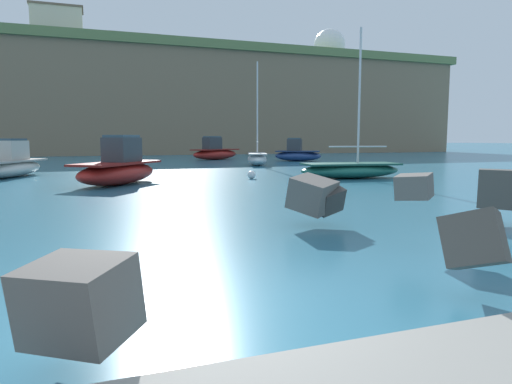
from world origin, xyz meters
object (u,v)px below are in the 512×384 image
boat_mid_left (118,169)px  station_building_east (101,49)px  station_building_west (58,28)px  boat_far_centre (8,165)px  boat_mid_right (297,154)px  mooring_buoy_middle (252,175)px  boat_near_right (257,158)px  boat_mid_centre (215,152)px  station_building_central (134,48)px  radar_dome (329,49)px  boat_far_left (350,169)px

boat_mid_left → station_building_east: (1.35, 62.69, 16.74)m
station_building_west → boat_far_centre: bearing=-90.7°
boat_mid_right → mooring_buoy_middle: 20.27m
station_building_west → mooring_buoy_middle: bearing=-77.5°
boat_near_right → boat_mid_right: bearing=41.3°
boat_mid_centre → station_building_central: (-4.37, 36.64, 16.68)m
boat_mid_left → station_building_east: station_building_east is taller
boat_mid_right → boat_far_centre: boat_mid_right is taller
boat_far_centre → station_building_west: bearing=89.3°
boat_mid_centre → station_building_east: station_building_east is taller
boat_mid_centre → station_building_central: 40.49m
boat_mid_centre → mooring_buoy_middle: (-4.07, -23.00, -0.55)m
station_building_west → station_building_central: (11.54, 6.23, -1.05)m
boat_mid_left → radar_dome: size_ratio=0.57×
boat_far_centre → station_building_east: bearing=83.0°
mooring_buoy_middle → radar_dome: bearing=58.3°
mooring_buoy_middle → boat_far_left: bearing=-14.8°
boat_far_left → boat_far_centre: bearing=158.5°
boat_mid_right → station_building_central: 46.92m
boat_near_right → mooring_buoy_middle: 12.78m
station_building_west → station_building_east: bearing=53.5°
boat_far_left → station_building_east: 66.47m
boat_mid_right → boat_far_centre: 25.86m
boat_mid_left → boat_far_left: 12.10m
boat_near_right → station_building_central: (-4.95, 47.75, 16.86)m
mooring_buoy_middle → station_building_central: station_building_central is taller
boat_far_centre → mooring_buoy_middle: boat_far_centre is taller
boat_mid_right → station_building_east: size_ratio=0.65×
mooring_buoy_middle → station_building_east: bearing=95.1°
boat_near_right → boat_mid_centre: size_ratio=1.32×
boat_mid_centre → station_building_east: bearing=103.8°
boat_mid_centre → boat_far_left: size_ratio=0.78×
boat_mid_left → radar_dome: radar_dome is taller
boat_mid_right → boat_far_left: 19.38m
boat_mid_right → radar_dome: (29.79, 48.44, 20.28)m
boat_near_right → station_building_east: bearing=101.5°
boat_far_left → station_building_east: (-10.72, 63.36, 17.00)m
boat_mid_right → station_building_west: station_building_west is taller
boat_near_right → boat_mid_right: boat_near_right is taller
boat_mid_right → station_building_west: 46.20m
boat_mid_left → boat_mid_right: size_ratio=1.14×
boat_near_right → boat_mid_centre: 11.12m
station_building_central → boat_far_left: bearing=-84.8°
radar_dome → station_building_east: radar_dome is taller
boat_mid_centre → station_building_east: (-9.57, 38.98, 16.72)m
boat_mid_right → radar_dome: radar_dome is taller
boat_mid_left → station_building_west: (-4.99, 54.12, 17.76)m
boat_mid_right → boat_near_right: bearing=-138.7°
boat_near_right → boat_far_left: boat_near_right is taller
boat_mid_right → boat_far_left: size_ratio=0.61×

